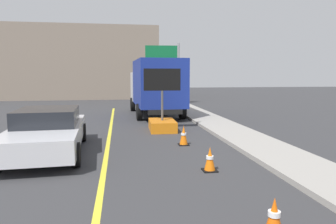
# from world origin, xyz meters

# --- Properties ---
(arrow_board_trailer) EXTENTS (1.60, 1.83, 2.70)m
(arrow_board_trailer) POSITION_xyz_m (2.27, 14.53, 0.48)
(arrow_board_trailer) COLOR orange
(arrow_board_trailer) RESTS_ON ground
(box_truck) EXTENTS (2.84, 7.03, 3.27)m
(box_truck) POSITION_xyz_m (2.59, 19.67, 1.78)
(box_truck) COLOR black
(box_truck) RESTS_ON ground
(pickup_car) EXTENTS (2.36, 5.08, 1.38)m
(pickup_car) POSITION_xyz_m (-1.79, 11.12, 0.70)
(pickup_car) COLOR silver
(pickup_car) RESTS_ON ground
(highway_guide_sign) EXTENTS (2.78, 0.36, 5.00)m
(highway_guide_sign) POSITION_xyz_m (4.47, 26.44, 3.42)
(highway_guide_sign) COLOR gray
(highway_guide_sign) RESTS_ON ground
(far_building_block) EXTENTS (16.55, 7.90, 7.29)m
(far_building_block) POSITION_xyz_m (-3.88, 36.03, 3.64)
(far_building_block) COLOR gray
(far_building_block) RESTS_ON ground
(traffic_cone_near_sign) EXTENTS (0.36, 0.36, 0.59)m
(traffic_cone_near_sign) POSITION_xyz_m (2.71, 5.38, 0.29)
(traffic_cone_near_sign) COLOR black
(traffic_cone_near_sign) RESTS_ON ground
(traffic_cone_mid_lane) EXTENTS (0.36, 0.36, 0.62)m
(traffic_cone_mid_lane) POSITION_xyz_m (2.66, 8.59, 0.30)
(traffic_cone_mid_lane) COLOR black
(traffic_cone_mid_lane) RESTS_ON ground
(traffic_cone_far_lane) EXTENTS (0.36, 0.36, 0.69)m
(traffic_cone_far_lane) POSITION_xyz_m (2.61, 11.57, 0.34)
(traffic_cone_far_lane) COLOR black
(traffic_cone_far_lane) RESTS_ON ground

